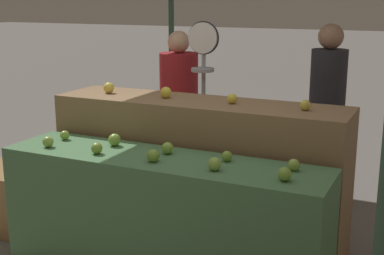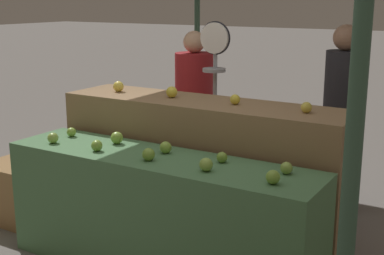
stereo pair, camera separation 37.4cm
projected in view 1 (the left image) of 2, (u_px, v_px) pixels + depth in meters
The scene contains 20 objects.
display_counter_front at pixel (162, 217), 3.65m from camera, with size 2.27×0.55×0.84m, color #4C7A4C.
display_counter_back at pixel (198, 172), 4.14m from camera, with size 2.27×0.55×1.12m, color olive.
apple_front_0 at pixel (48, 142), 3.79m from camera, with size 0.08×0.08×0.08m, color #8EB247.
apple_front_1 at pixel (97, 148), 3.63m from camera, with size 0.08×0.08×0.08m, color #7AA338.
apple_front_2 at pixel (153, 156), 3.45m from camera, with size 0.08×0.08×0.08m, color #7AA338.
apple_front_3 at pixel (215, 164), 3.28m from camera, with size 0.08×0.08×0.08m, color #8EB247.
apple_front_4 at pixel (284, 174), 3.09m from camera, with size 0.08×0.08×0.08m, color #7AA338.
apple_front_5 at pixel (65, 135), 3.99m from camera, with size 0.07×0.07×0.07m, color #84AD3D.
apple_front_6 at pixel (115, 140), 3.82m from camera, with size 0.09×0.09×0.09m, color #84AD3D.
apple_front_7 at pixel (168, 148), 3.63m from camera, with size 0.08×0.08×0.08m, color #84AD3D.
apple_front_8 at pixel (227, 156), 3.46m from camera, with size 0.07×0.07×0.07m, color #7AA338.
apple_front_9 at pixel (294, 165), 3.27m from camera, with size 0.07×0.07×0.07m, color #8EB247.
apple_back_0 at pixel (109, 88), 4.32m from camera, with size 0.09×0.09×0.09m, color yellow.
apple_back_1 at pixel (166, 92), 4.11m from camera, with size 0.09×0.09×0.09m, color gold.
apple_back_2 at pixel (232, 99), 3.89m from camera, with size 0.07×0.07×0.07m, color gold.
apple_back_3 at pixel (305, 105), 3.66m from camera, with size 0.07×0.07×0.07m, color gold.
produce_scale at pixel (203, 75), 4.63m from camera, with size 0.28×0.20×1.69m.
person_vendor_at_scale at pixel (179, 102), 5.15m from camera, with size 0.38×0.38×1.58m.
person_customer_left at pixel (327, 103), 4.70m from camera, with size 0.42×0.42×1.66m.
wooden_crate_side at pixel (6, 197), 4.48m from camera, with size 0.51×0.51×0.51m, color #9E7547.
Camera 1 is at (1.64, -2.99, 1.88)m, focal length 50.00 mm.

